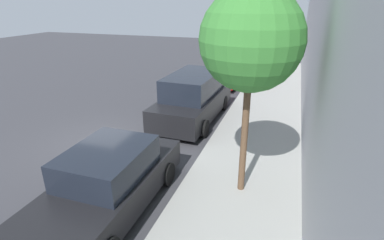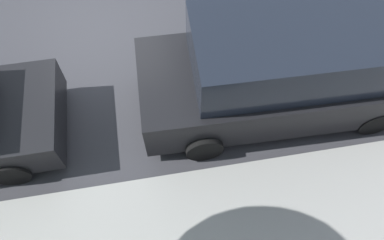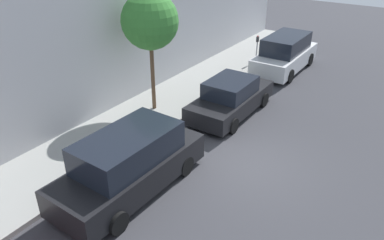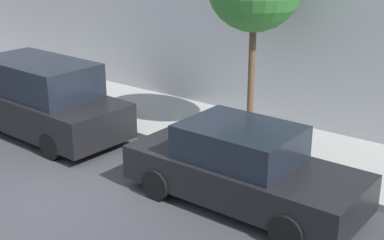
{
  "view_description": "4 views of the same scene",
  "coord_description": "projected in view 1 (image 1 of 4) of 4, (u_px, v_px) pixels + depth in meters",
  "views": [
    {
      "loc": [
        5.87,
        -7.82,
        4.58
      ],
      "look_at": [
        3.04,
        0.59,
        1.0
      ],
      "focal_mm": 28.0,
      "sensor_mm": 36.0,
      "label": 1
    },
    {
      "loc": [
        5.87,
        0.89,
        5.97
      ],
      "look_at": [
        3.02,
        1.38,
        1.0
      ],
      "focal_mm": 35.0,
      "sensor_mm": 36.0,
      "label": 2
    },
    {
      "loc": [
        -4.2,
        9.51,
        7.13
      ],
      "look_at": [
        2.19,
        -0.04,
        1.0
      ],
      "focal_mm": 35.0,
      "sensor_mm": 36.0,
      "label": 3
    },
    {
      "loc": [
        -5.48,
        -7.8,
        4.84
      ],
      "look_at": [
        3.16,
        -1.06,
        1.0
      ],
      "focal_mm": 50.0,
      "sensor_mm": 36.0,
      "label": 4
    }
  ],
  "objects": [
    {
      "name": "ground_plane",
      "position": [
        103.0,
        142.0,
        10.32
      ],
      "size": [
        60.0,
        60.0,
        0.0
      ],
      "primitive_type": "plane",
      "color": "#38383D"
    },
    {
      "name": "parked_sedan_second",
      "position": [
        108.0,
        183.0,
        6.78
      ],
      "size": [
        1.92,
        4.51,
        1.54
      ],
      "color": "black",
      "rests_on": "ground_plane"
    },
    {
      "name": "parked_sedan_fourth",
      "position": [
        226.0,
        71.0,
        17.48
      ],
      "size": [
        1.92,
        4.53,
        1.54
      ],
      "color": "maroon",
      "rests_on": "ground_plane"
    },
    {
      "name": "fire_hydrant",
      "position": [
        259.0,
        67.0,
        19.4
      ],
      "size": [
        0.2,
        0.2,
        0.69
      ],
      "color": "gold",
      "rests_on": "sidewalk"
    },
    {
      "name": "parked_minivan_third",
      "position": [
        194.0,
        98.0,
        12.0
      ],
      "size": [
        2.05,
        4.95,
        1.9
      ],
      "color": "black",
      "rests_on": "ground_plane"
    },
    {
      "name": "parking_meter_far",
      "position": [
        255.0,
        68.0,
        16.7
      ],
      "size": [
        0.11,
        0.15,
        1.41
      ],
      "color": "#ADADB2",
      "rests_on": "sidewalk"
    },
    {
      "name": "sidewalk",
      "position": [
        248.0,
        164.0,
        8.82
      ],
      "size": [
        2.97,
        32.0,
        0.15
      ],
      "color": "#9E9E99",
      "rests_on": "ground_plane"
    },
    {
      "name": "street_tree",
      "position": [
        251.0,
        41.0,
        6.2
      ],
      "size": [
        2.2,
        2.2,
        4.75
      ],
      "color": "brown",
      "rests_on": "sidewalk"
    }
  ]
}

